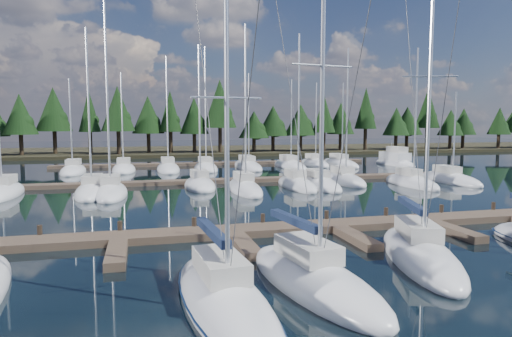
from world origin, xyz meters
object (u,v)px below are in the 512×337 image
object	(u,v)px
front_sailboat_1	(224,300)
front_sailboat_2	(313,279)
main_dock	(338,228)
motor_yacht_right	(395,162)
front_sailboat_3	(420,254)

from	to	relation	value
front_sailboat_1	front_sailboat_2	size ratio (longest dim) A/B	0.85
main_dock	motor_yacht_right	distance (m)	44.22
front_sailboat_2	front_sailboat_3	world-z (taller)	front_sailboat_2
front_sailboat_1	motor_yacht_right	bearing A→B (deg)	53.31
front_sailboat_2	front_sailboat_3	size ratio (longest dim) A/B	1.01
front_sailboat_3	motor_yacht_right	xyz separation A→B (m)	(24.19, 42.18, 0.20)
main_dock	motor_yacht_right	xyz separation A→B (m)	(25.45, 36.16, 0.29)
front_sailboat_2	front_sailboat_1	bearing A→B (deg)	-162.86
front_sailboat_3	front_sailboat_1	bearing A→B (deg)	-162.35
main_dock	front_sailboat_3	xyz separation A→B (m)	(1.26, -6.02, 0.09)
front_sailboat_3	front_sailboat_2	bearing A→B (deg)	-162.03
front_sailboat_1	front_sailboat_3	xyz separation A→B (m)	(9.49, 3.02, 0.02)
front_sailboat_1	front_sailboat_2	world-z (taller)	front_sailboat_2
front_sailboat_1	front_sailboat_3	bearing A→B (deg)	17.65
main_dock	front_sailboat_3	bearing A→B (deg)	-78.19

